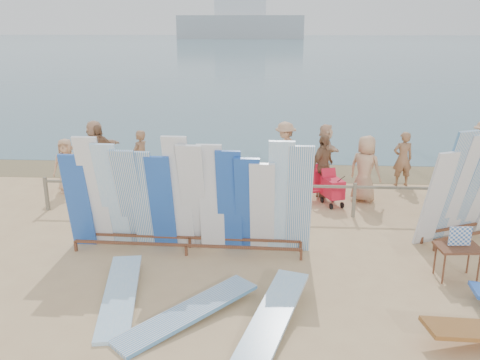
# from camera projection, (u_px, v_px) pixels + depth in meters

# --- Properties ---
(ground) EXTENTS (160.00, 160.00, 0.00)m
(ground) POSITION_uv_depth(u_px,v_px,m) (275.00, 268.00, 10.24)
(ground) COLOR tan
(ground) RESTS_ON ground
(ocean) EXTENTS (320.00, 240.00, 0.02)m
(ocean) POSITION_uv_depth(u_px,v_px,m) (274.00, 44.00, 132.40)
(ocean) COLOR #416675
(ocean) RESTS_ON ground
(wet_sand_strip) EXTENTS (40.00, 2.60, 0.01)m
(wet_sand_strip) POSITION_uv_depth(u_px,v_px,m) (274.00, 171.00, 17.11)
(wet_sand_strip) COLOR olive
(wet_sand_strip) RESTS_ON ground
(distant_ship) EXTENTS (45.00, 8.00, 14.00)m
(distant_ship) POSITION_uv_depth(u_px,v_px,m) (240.00, 23.00, 181.20)
(distant_ship) COLOR #999EA3
(distant_ship) RESTS_ON ocean
(fence) EXTENTS (12.08, 0.08, 0.90)m
(fence) POSITION_uv_depth(u_px,v_px,m) (275.00, 192.00, 12.92)
(fence) COLOR #78705A
(fence) RESTS_ON ground
(main_surfboard_rack) EXTENTS (5.25, 0.90, 2.61)m
(main_surfboard_rack) POSITION_uv_depth(u_px,v_px,m) (187.00, 201.00, 10.66)
(main_surfboard_rack) COLOR brown
(main_surfboard_rack) RESTS_ON ground
(side_surfboard_rack) EXTENTS (2.33, 1.50, 2.64)m
(side_surfboard_rack) POSITION_uv_depth(u_px,v_px,m) (468.00, 191.00, 11.20)
(side_surfboard_rack) COLOR brown
(side_surfboard_rack) RESTS_ON ground
(vendor_table) EXTENTS (0.86, 0.64, 1.07)m
(vendor_table) POSITION_uv_depth(u_px,v_px,m) (457.00, 261.00, 9.73)
(vendor_table) COLOR brown
(vendor_table) RESTS_ON ground
(flat_board_b) EXTENTS (1.33, 2.74, 0.37)m
(flat_board_b) POSITION_uv_depth(u_px,v_px,m) (271.00, 329.00, 8.20)
(flat_board_b) COLOR #9ACEF6
(flat_board_b) RESTS_ON ground
(flat_board_a) EXTENTS (1.02, 2.76, 0.23)m
(flat_board_a) POSITION_uv_depth(u_px,v_px,m) (121.00, 300.00, 9.05)
(flat_board_a) COLOR #9ACEF6
(flat_board_a) RESTS_ON ground
(flat_board_e) EXTENTS (2.26, 2.35, 0.23)m
(flat_board_e) POSITION_uv_depth(u_px,v_px,m) (188.00, 319.00, 8.47)
(flat_board_e) COLOR white
(flat_board_e) RESTS_ON ground
(beach_chair_left) EXTENTS (0.62, 0.63, 0.88)m
(beach_chair_left) POSITION_uv_depth(u_px,v_px,m) (255.00, 191.00, 14.22)
(beach_chair_left) COLOR red
(beach_chair_left) RESTS_ON ground
(beach_chair_right) EXTENTS (0.79, 0.80, 0.97)m
(beach_chair_right) POSITION_uv_depth(u_px,v_px,m) (313.00, 191.00, 14.12)
(beach_chair_right) COLOR red
(beach_chair_right) RESTS_ON ground
(stroller) EXTENTS (0.71, 0.83, 0.97)m
(stroller) POSITION_uv_depth(u_px,v_px,m) (332.00, 192.00, 13.70)
(stroller) COLOR red
(stroller) RESTS_ON ground
(beachgoer_4) EXTENTS (0.97, 1.12, 1.79)m
(beachgoer_4) POSITION_uv_depth(u_px,v_px,m) (323.00, 166.00, 14.31)
(beachgoer_4) COLOR #8C6042
(beachgoer_4) RESTS_ON ground
(beachgoer_extra_1) EXTENTS (1.12, 0.62, 1.81)m
(beachgoer_extra_1) POSITION_uv_depth(u_px,v_px,m) (99.00, 154.00, 15.63)
(beachgoer_extra_1) COLOR #8C6042
(beachgoer_extra_1) RESTS_ON ground
(beachgoer_7) EXTENTS (0.65, 0.42, 1.67)m
(beachgoer_7) POSITION_uv_depth(u_px,v_px,m) (403.00, 159.00, 15.30)
(beachgoer_7) COLOR #8C6042
(beachgoer_7) RESTS_ON ground
(beachgoer_6) EXTENTS (0.99, 0.87, 1.85)m
(beachgoer_6) POSITION_uv_depth(u_px,v_px,m) (365.00, 169.00, 13.93)
(beachgoer_6) COLOR tan
(beachgoer_6) RESTS_ON ground
(beachgoer_3) EXTENTS (0.93, 1.28, 1.83)m
(beachgoer_3) POSITION_uv_depth(u_px,v_px,m) (285.00, 151.00, 15.94)
(beachgoer_3) COLOR tan
(beachgoer_3) RESTS_ON ground
(beachgoer_2) EXTENTS (0.85, 0.77, 1.61)m
(beachgoer_2) POSITION_uv_depth(u_px,v_px,m) (184.00, 175.00, 13.79)
(beachgoer_2) COLOR beige
(beachgoer_2) RESTS_ON ground
(beachgoer_5) EXTENTS (0.77, 1.57, 1.62)m
(beachgoer_5) POSITION_uv_depth(u_px,v_px,m) (325.00, 148.00, 16.73)
(beachgoer_5) COLOR beige
(beachgoer_5) RESTS_ON ground
(beachgoer_11) EXTENTS (1.70, 1.47, 1.85)m
(beachgoer_11) POSITION_uv_depth(u_px,v_px,m) (96.00, 149.00, 16.16)
(beachgoer_11) COLOR beige
(beachgoer_11) RESTS_ON ground
(beachgoer_0) EXTENTS (0.81, 0.44, 1.59)m
(beachgoer_0) POSITION_uv_depth(u_px,v_px,m) (67.00, 166.00, 14.71)
(beachgoer_0) COLOR tan
(beachgoer_0) RESTS_ON ground
(beachgoer_1) EXTENTS (0.56, 0.70, 1.69)m
(beachgoer_1) POSITION_uv_depth(u_px,v_px,m) (140.00, 158.00, 15.35)
(beachgoer_1) COLOR #8C6042
(beachgoer_1) RESTS_ON ground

